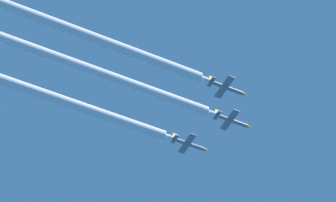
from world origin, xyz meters
TOP-DOWN VIEW (x-y plane):
  - jet_lead at (0.21, 8.25)m, footprint 8.53×12.42m
  - jet_left_wingman at (-12.03, 0.55)m, footprint 8.53×12.42m
  - jet_right_wingman at (12.20, -0.06)m, footprint 8.53×12.42m
  - smoke_trail_lead at (0.21, -32.14)m, footprint 2.93×69.48m
  - smoke_trail_left_wingman at (-12.03, -39.86)m, footprint 2.93×69.51m
  - smoke_trail_right_wingman at (12.20, -41.61)m, footprint 2.93×71.79m

SIDE VIEW (x-z plane):
  - smoke_trail_left_wingman at x=-12.03m, z-range 168.02..170.95m
  - jet_left_wingman at x=-12.03m, z-range 168.02..171.01m
  - smoke_trail_right_wingman at x=12.20m, z-range 168.05..170.99m
  - jet_right_wingman at x=12.20m, z-range 168.06..171.04m
  - smoke_trail_lead at x=0.21m, z-range 170.04..172.98m
  - jet_lead at x=0.21m, z-range 170.05..173.03m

